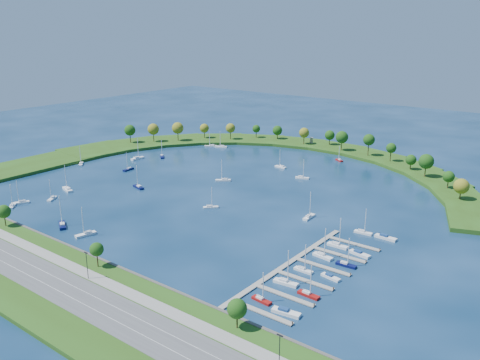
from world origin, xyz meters
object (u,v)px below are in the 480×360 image
Objects in this scene: docked_boat_4 at (303,269)px; moored_boat_13 at (162,156)px; moored_boat_16 at (81,164)px; moored_boat_7 at (211,207)px; moored_boat_10 at (221,146)px; moored_boat_11 at (211,146)px; docked_boat_6 at (323,255)px; docked_boat_5 at (331,277)px; docked_boat_8 at (337,245)px; moored_boat_6 at (281,166)px; moored_boat_0 at (302,177)px; moored_boat_2 at (339,160)px; docked_boat_3 at (308,294)px; harbor_tower at (311,140)px; moored_boat_18 at (12,205)px; docked_boat_10 at (363,232)px; moored_boat_17 at (309,216)px; docked_boat_11 at (385,237)px; moored_boat_1 at (21,202)px; moored_boat_5 at (86,234)px; moored_boat_9 at (137,158)px; docked_boat_2 at (286,282)px; docked_boat_1 at (286,312)px; moored_boat_4 at (138,186)px; moored_boat_15 at (52,198)px; dock_system at (303,270)px; moored_boat_3 at (128,169)px; docked_boat_7 at (346,264)px; moored_boat_14 at (67,189)px; docked_boat_0 at (261,299)px; moored_boat_12 at (223,180)px; docked_boat_9 at (359,254)px; moored_boat_8 at (62,225)px.

moored_boat_13 is at bearing 153.43° from docked_boat_4.
moored_boat_7 is at bearing -144.37° from moored_boat_16.
moored_boat_10 is 0.93× the size of moored_boat_11.
docked_boat_6 reaches higher than moored_boat_13.
docked_boat_5 is 27.84m from docked_boat_8.
moored_boat_6 is 129.94m from docked_boat_6.
moored_boat_13 reaches higher than moored_boat_0.
moored_boat_13 is 173.13m from docked_boat_8.
moored_boat_11 reaches higher than moored_boat_7.
docked_boat_3 is (72.94, -165.82, 0.04)m from moored_boat_2.
docked_boat_4 reaches higher than harbor_tower.
moored_boat_16 reaches higher than moored_boat_18.
docked_boat_10 is at bearing 88.35° from docked_boat_4.
moored_boat_17 is 37.88m from docked_boat_11.
moored_boat_5 reaches higher than moored_boat_1.
docked_boat_2 is at bearing -113.23° from moored_boat_9.
moored_boat_6 is at bearing 115.52° from docked_boat_1.
moored_boat_6 is at bearing 38.80° from moored_boat_17.
docked_boat_1 is at bearing 170.41° from moored_boat_4.
moored_boat_1 reaches higher than harbor_tower.
docked_boat_2 reaches higher than moored_boat_15.
dock_system is 10.73m from docked_boat_5.
docked_boat_1 is (166.91, -79.26, -0.19)m from moored_boat_3.
moored_boat_5 is 1.12× the size of moored_boat_6.
moored_boat_17 is 0.99× the size of docked_boat_8.
moored_boat_3 reaches higher than docked_boat_4.
moored_boat_3 is 1.00× the size of docked_boat_10.
moored_boat_18 reaches higher than docked_boat_1.
moored_boat_3 is 82.52m from moored_boat_10.
dock_system is 140.90m from moored_boat_6.
docked_boat_1 is at bearing -88.96° from docked_boat_11.
moored_boat_5 is at bearing 34.74° from moored_boat_3.
moored_boat_16 reaches higher than docked_boat_7.
moored_boat_11 is 154.68m from moored_boat_17.
moored_boat_9 reaches higher than moored_boat_7.
docked_boat_4 is (62.45, -151.49, 0.02)m from moored_boat_2.
docked_boat_5 is (10.69, 0.82, 0.21)m from dock_system.
moored_boat_14 is 1.33× the size of docked_boat_0.
moored_boat_4 is 1.00× the size of moored_boat_12.
moored_boat_15 is (11.80, -61.20, -0.02)m from moored_boat_3.
docked_boat_7 reaches higher than docked_boat_9.
moored_boat_10 is 218.75m from docked_boat_0.
moored_boat_8 is 122.50m from docked_boat_5.
moored_boat_5 is 1.13× the size of docked_boat_3.
docked_boat_6 is (151.31, 11.02, -0.06)m from moored_boat_14.
moored_boat_15 is 132.64m from moored_boat_17.
moored_boat_11 is at bearing 143.00° from docked_boat_7.
docked_boat_4 is at bearing -60.90° from harbor_tower.
docked_boat_9 is at bearing 151.88° from moored_boat_2.
moored_boat_12 is (4.95, -110.02, -3.25)m from harbor_tower.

